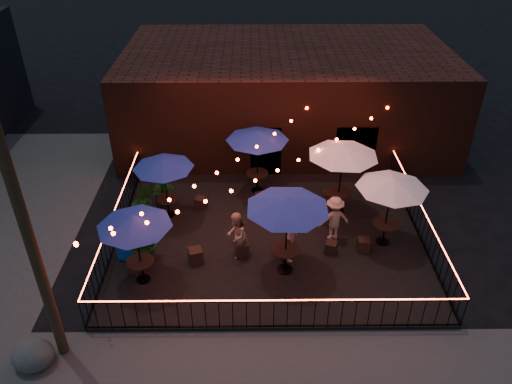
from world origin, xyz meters
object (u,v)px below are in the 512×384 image
(cafe_table_1, at_px, (163,164))
(cafe_table_3, at_px, (257,136))
(cafe_table_0, at_px, (134,222))
(cafe_table_4, at_px, (393,184))
(cafe_table_2, at_px, (288,204))
(cooler, at_px, (128,247))
(boulder, at_px, (33,355))
(cafe_table_5, at_px, (343,151))
(utility_pole, at_px, (26,228))

(cafe_table_1, height_order, cafe_table_3, cafe_table_3)
(cafe_table_0, relative_size, cafe_table_3, 0.93)
(cafe_table_4, bearing_deg, cafe_table_0, -167.17)
(cafe_table_2, bearing_deg, cafe_table_1, 143.41)
(cafe_table_4, bearing_deg, cooler, -175.37)
(boulder, bearing_deg, cafe_table_5, 37.20)
(cafe_table_5, relative_size, boulder, 3.11)
(cafe_table_0, xyz_separation_m, cafe_table_3, (3.45, 4.89, 0.16))
(cafe_table_2, bearing_deg, cafe_table_0, -174.68)
(cafe_table_0, relative_size, cafe_table_5, 0.78)
(cafe_table_2, relative_size, boulder, 3.24)
(utility_pole, distance_m, cafe_table_4, 10.18)
(utility_pole, bearing_deg, cafe_table_0, 57.47)
(cafe_table_0, distance_m, cafe_table_2, 4.27)
(cafe_table_0, distance_m, cafe_table_3, 5.99)
(utility_pole, bearing_deg, cafe_table_2, 26.42)
(cafe_table_1, distance_m, cafe_table_2, 4.92)
(cafe_table_4, distance_m, boulder, 10.94)
(utility_pole, relative_size, cafe_table_5, 2.66)
(cafe_table_4, relative_size, boulder, 2.66)
(cafe_table_4, bearing_deg, boulder, -154.48)
(cafe_table_1, relative_size, cooler, 2.87)
(utility_pole, bearing_deg, cafe_table_4, 24.83)
(cafe_table_0, bearing_deg, boulder, -126.74)
(cafe_table_0, relative_size, boulder, 2.42)
(cafe_table_1, distance_m, cafe_table_4, 7.40)
(cafe_table_3, bearing_deg, cafe_table_1, -153.47)
(cafe_table_1, xyz_separation_m, cooler, (-0.94, -2.27, -1.65))
(cafe_table_0, xyz_separation_m, cafe_table_4, (7.53, 1.71, 0.11))
(cafe_table_1, relative_size, cafe_table_3, 0.93)
(utility_pole, relative_size, cooler, 9.83)
(boulder, bearing_deg, cafe_table_0, 53.26)
(utility_pole, xyz_separation_m, cafe_table_0, (1.60, 2.51, -1.71))
(cafe_table_0, height_order, cafe_table_4, cafe_table_4)
(cafe_table_0, relative_size, cafe_table_2, 0.75)
(cafe_table_4, distance_m, cafe_table_5, 2.19)
(cafe_table_3, relative_size, boulder, 2.60)
(utility_pole, bearing_deg, cooler, 74.90)
(cafe_table_4, height_order, cooler, cafe_table_4)
(cafe_table_2, relative_size, cafe_table_3, 1.25)
(cafe_table_2, height_order, cafe_table_3, cafe_table_2)
(cafe_table_2, bearing_deg, cafe_table_4, 21.89)
(cafe_table_1, distance_m, cafe_table_3, 3.53)
(utility_pole, height_order, cafe_table_3, utility_pole)
(cafe_table_4, bearing_deg, utility_pole, -155.17)
(cafe_table_5, xyz_separation_m, boulder, (-8.47, -6.43, -2.19))
(utility_pole, bearing_deg, cafe_table_5, 37.34)
(utility_pole, distance_m, cafe_table_2, 6.68)
(cafe_table_2, xyz_separation_m, boulder, (-6.42, -3.31, -2.21))
(cafe_table_0, distance_m, cafe_table_5, 7.21)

